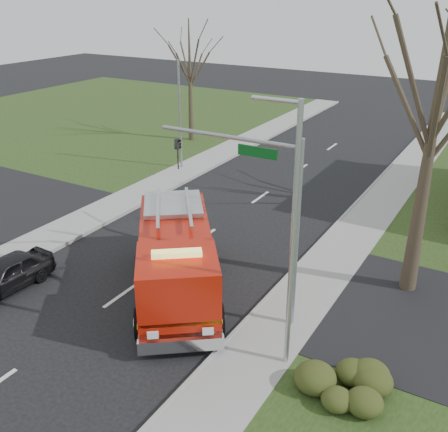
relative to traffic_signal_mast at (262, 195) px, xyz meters
The scene contains 11 objects.
ground 7.18m from the traffic_signal_mast, 163.94° to the right, with size 120.00×120.00×0.00m, color black.
sidewalk_right 4.97m from the traffic_signal_mast, 56.58° to the right, with size 2.40×80.00×0.15m, color gray.
sidewalk_left 12.41m from the traffic_signal_mast, behind, with size 2.40×80.00×0.15m, color gray.
hedge_corner 6.14m from the traffic_signal_mast, 33.41° to the right, with size 2.80×2.00×0.90m, color #374017.
bare_tree_near 6.78m from the traffic_signal_mast, 46.37° to the left, with size 6.00×6.00×12.00m.
bare_tree_left 23.97m from the traffic_signal_mast, 129.43° to the left, with size 4.50×4.50×9.00m.
traffic_signal_mast is the anchor object (origin of this frame).
streetlight_pole 2.78m from the traffic_signal_mast, 46.02° to the right, with size 1.48×0.16×8.40m.
utility_pole_far 17.38m from the traffic_signal_mast, 133.85° to the left, with size 0.14×0.14×7.00m, color gray.
fire_engine 4.69m from the traffic_signal_mast, behind, with size 6.93×7.97×3.20m.
parked_car_maroon 10.78m from the traffic_signal_mast, 160.23° to the right, with size 1.59×3.94×1.34m, color black.
Camera 1 is at (12.25, -13.00, 10.98)m, focal length 42.00 mm.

